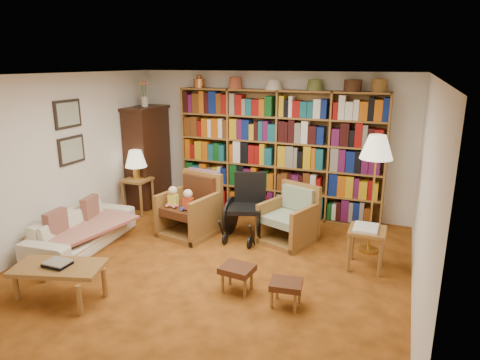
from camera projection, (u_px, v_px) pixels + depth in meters
The scene contains 23 objects.
floor at pixel (212, 266), 5.74m from camera, with size 5.00×5.00×0.00m, color #A15418.
ceiling at pixel (208, 75), 5.07m from camera, with size 5.00×5.00×0.00m, color white.
wall_back at pixel (270, 143), 7.65m from camera, with size 5.00×5.00×0.00m, color white.
wall_front at pixel (66, 258), 3.16m from camera, with size 5.00×5.00×0.00m, color white.
wall_left at pixel (56, 161), 6.29m from camera, with size 5.00×5.00×0.00m, color white.
wall_right at pixel (424, 199), 4.53m from camera, with size 5.00×5.00×0.00m, color white.
bookshelf at pixel (278, 150), 7.45m from camera, with size 3.60×0.30×2.42m.
curio_cabinet at pixel (148, 155), 8.07m from camera, with size 0.50×0.95×2.40m.
framed_pictures at pixel (70, 132), 6.45m from camera, with size 0.03×0.52×0.97m.
sofa at pixel (82, 230), 6.29m from camera, with size 0.71×1.81×0.53m, color beige.
sofa_throw at pixel (85, 228), 6.26m from camera, with size 0.79×1.47×0.04m, color beige.
cushion_left at pixel (90, 209), 6.60m from camera, with size 0.11×0.36×0.36m, color maroon.
cushion_right at pixel (56, 225), 5.97m from camera, with size 0.12×0.37×0.37m, color maroon.
side_table_lamp at pixel (138, 187), 7.68m from camera, with size 0.46×0.46×0.63m.
table_lamp at pixel (136, 160), 7.55m from camera, with size 0.38×0.38×0.52m.
armchair_leather at pixel (192, 209), 6.80m from camera, with size 0.92×0.95×0.98m.
armchair_sage at pixel (290, 219), 6.52m from camera, with size 0.94×0.93×0.86m.
wheelchair at pixel (247, 209), 6.61m from camera, with size 0.61×0.81×1.01m.
floor_lamp at pixel (376, 152), 5.82m from camera, with size 0.45×0.45×1.70m.
side_table_papers at pixel (367, 236), 5.58m from camera, with size 0.47×0.47×0.58m.
footstool_a at pixel (237, 271), 5.07m from camera, with size 0.41×0.36×0.32m.
footstool_b at pixel (286, 286), 4.75m from camera, with size 0.39×0.35×0.30m.
coffee_table at pixel (59, 270), 4.88m from camera, with size 1.11×0.76×0.46m.
Camera 1 is at (2.26, -4.72, 2.65)m, focal length 32.00 mm.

